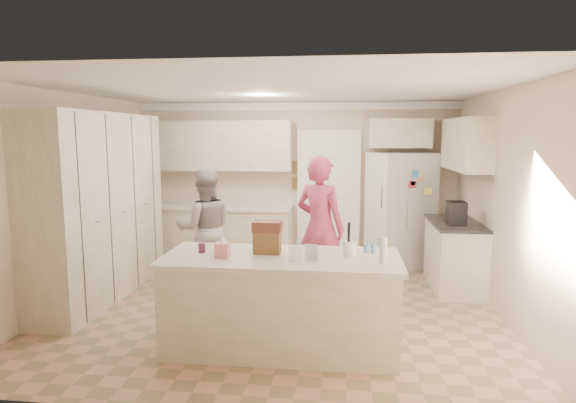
# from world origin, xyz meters

# --- Properties ---
(floor) EXTENTS (5.20, 4.60, 0.02)m
(floor) POSITION_xyz_m (0.00, 0.00, -0.01)
(floor) COLOR tan
(floor) RESTS_ON ground
(ceiling) EXTENTS (5.20, 4.60, 0.02)m
(ceiling) POSITION_xyz_m (0.00, 0.00, 2.61)
(ceiling) COLOR white
(ceiling) RESTS_ON wall_back
(wall_back) EXTENTS (5.20, 0.02, 2.60)m
(wall_back) POSITION_xyz_m (0.00, 2.31, 1.30)
(wall_back) COLOR beige
(wall_back) RESTS_ON ground
(wall_front) EXTENTS (5.20, 0.02, 2.60)m
(wall_front) POSITION_xyz_m (0.00, -2.31, 1.30)
(wall_front) COLOR beige
(wall_front) RESTS_ON ground
(wall_left) EXTENTS (0.02, 4.60, 2.60)m
(wall_left) POSITION_xyz_m (-2.61, 0.00, 1.30)
(wall_left) COLOR beige
(wall_left) RESTS_ON ground
(wall_right) EXTENTS (0.02, 4.60, 2.60)m
(wall_right) POSITION_xyz_m (2.61, 0.00, 1.30)
(wall_right) COLOR beige
(wall_right) RESTS_ON ground
(crown_back) EXTENTS (5.20, 0.08, 0.12)m
(crown_back) POSITION_xyz_m (0.00, 2.26, 2.53)
(crown_back) COLOR white
(crown_back) RESTS_ON wall_back
(pantry_bank) EXTENTS (0.60, 2.60, 2.35)m
(pantry_bank) POSITION_xyz_m (-2.30, 0.20, 1.18)
(pantry_bank) COLOR beige
(pantry_bank) RESTS_ON floor
(back_base_cab) EXTENTS (2.20, 0.60, 0.88)m
(back_base_cab) POSITION_xyz_m (-1.15, 2.00, 0.44)
(back_base_cab) COLOR beige
(back_base_cab) RESTS_ON floor
(back_countertop) EXTENTS (2.24, 0.63, 0.04)m
(back_countertop) POSITION_xyz_m (-1.15, 1.99, 0.90)
(back_countertop) COLOR #EBE2C5
(back_countertop) RESTS_ON back_base_cab
(back_upper_cab) EXTENTS (2.20, 0.35, 0.80)m
(back_upper_cab) POSITION_xyz_m (-1.15, 2.12, 1.90)
(back_upper_cab) COLOR beige
(back_upper_cab) RESTS_ON wall_back
(doorway_opening) EXTENTS (0.90, 0.06, 2.10)m
(doorway_opening) POSITION_xyz_m (0.55, 2.28, 1.05)
(doorway_opening) COLOR black
(doorway_opening) RESTS_ON floor
(doorway_casing) EXTENTS (1.02, 0.03, 2.22)m
(doorway_casing) POSITION_xyz_m (0.55, 2.24, 1.05)
(doorway_casing) COLOR white
(doorway_casing) RESTS_ON floor
(wall_frame_upper) EXTENTS (0.15, 0.02, 0.20)m
(wall_frame_upper) POSITION_xyz_m (0.02, 2.27, 1.55)
(wall_frame_upper) COLOR brown
(wall_frame_upper) RESTS_ON wall_back
(wall_frame_lower) EXTENTS (0.15, 0.02, 0.20)m
(wall_frame_lower) POSITION_xyz_m (0.02, 2.27, 1.28)
(wall_frame_lower) COLOR brown
(wall_frame_lower) RESTS_ON wall_back
(refrigerator) EXTENTS (1.11, 1.01, 1.80)m
(refrigerator) POSITION_xyz_m (1.69, 2.06, 0.90)
(refrigerator) COLOR white
(refrigerator) RESTS_ON floor
(fridge_seam) EXTENTS (0.02, 0.02, 1.78)m
(fridge_seam) POSITION_xyz_m (1.69, 1.70, 0.90)
(fridge_seam) COLOR gray
(fridge_seam) RESTS_ON refrigerator
(fridge_dispenser) EXTENTS (0.22, 0.03, 0.35)m
(fridge_dispenser) POSITION_xyz_m (1.47, 1.69, 1.15)
(fridge_dispenser) COLOR black
(fridge_dispenser) RESTS_ON refrigerator
(fridge_handle_l) EXTENTS (0.02, 0.02, 0.85)m
(fridge_handle_l) POSITION_xyz_m (1.64, 1.69, 1.05)
(fridge_handle_l) COLOR silver
(fridge_handle_l) RESTS_ON refrigerator
(fridge_handle_r) EXTENTS (0.02, 0.02, 0.85)m
(fridge_handle_r) POSITION_xyz_m (1.74, 1.69, 1.05)
(fridge_handle_r) COLOR silver
(fridge_handle_r) RESTS_ON refrigerator
(over_fridge_cab) EXTENTS (0.95, 0.35, 0.45)m
(over_fridge_cab) POSITION_xyz_m (1.65, 2.12, 2.10)
(over_fridge_cab) COLOR beige
(over_fridge_cab) RESTS_ON wall_back
(right_base_cab) EXTENTS (0.60, 1.20, 0.88)m
(right_base_cab) POSITION_xyz_m (2.30, 1.00, 0.44)
(right_base_cab) COLOR beige
(right_base_cab) RESTS_ON floor
(right_countertop) EXTENTS (0.63, 1.24, 0.04)m
(right_countertop) POSITION_xyz_m (2.29, 1.00, 0.90)
(right_countertop) COLOR #2D2B28
(right_countertop) RESTS_ON right_base_cab
(right_upper_cab) EXTENTS (0.35, 1.50, 0.70)m
(right_upper_cab) POSITION_xyz_m (2.43, 1.20, 1.95)
(right_upper_cab) COLOR beige
(right_upper_cab) RESTS_ON wall_right
(coffee_maker) EXTENTS (0.22, 0.28, 0.30)m
(coffee_maker) POSITION_xyz_m (2.25, 0.80, 1.07)
(coffee_maker) COLOR black
(coffee_maker) RESTS_ON right_countertop
(island_base) EXTENTS (2.20, 0.90, 0.88)m
(island_base) POSITION_xyz_m (0.20, -1.10, 0.44)
(island_base) COLOR beige
(island_base) RESTS_ON floor
(island_top) EXTENTS (2.28, 0.96, 0.05)m
(island_top) POSITION_xyz_m (0.20, -1.10, 0.90)
(island_top) COLOR #EBE2C5
(island_top) RESTS_ON island_base
(utensil_crock) EXTENTS (0.13, 0.13, 0.15)m
(utensil_crock) POSITION_xyz_m (0.85, -1.05, 1.00)
(utensil_crock) COLOR white
(utensil_crock) RESTS_ON island_top
(tissue_box) EXTENTS (0.13, 0.13, 0.14)m
(tissue_box) POSITION_xyz_m (-0.35, -1.20, 1.00)
(tissue_box) COLOR pink
(tissue_box) RESTS_ON island_top
(tissue_plume) EXTENTS (0.08, 0.08, 0.08)m
(tissue_plume) POSITION_xyz_m (-0.35, -1.20, 1.10)
(tissue_plume) COLOR white
(tissue_plume) RESTS_ON tissue_box
(dollhouse_body) EXTENTS (0.26, 0.18, 0.22)m
(dollhouse_body) POSITION_xyz_m (0.05, -1.00, 1.04)
(dollhouse_body) COLOR brown
(dollhouse_body) RESTS_ON island_top
(dollhouse_roof) EXTENTS (0.28, 0.20, 0.10)m
(dollhouse_roof) POSITION_xyz_m (0.05, -1.00, 1.20)
(dollhouse_roof) COLOR #592D1E
(dollhouse_roof) RESTS_ON dollhouse_body
(jam_jar) EXTENTS (0.07, 0.07, 0.09)m
(jam_jar) POSITION_xyz_m (-0.60, -1.05, 0.97)
(jam_jar) COLOR #59263F
(jam_jar) RESTS_ON island_top
(greeting_card_a) EXTENTS (0.12, 0.06, 0.16)m
(greeting_card_a) POSITION_xyz_m (0.35, -1.30, 1.01)
(greeting_card_a) COLOR white
(greeting_card_a) RESTS_ON island_top
(greeting_card_b) EXTENTS (0.12, 0.05, 0.16)m
(greeting_card_b) POSITION_xyz_m (0.50, -1.25, 1.01)
(greeting_card_b) COLOR silver
(greeting_card_b) RESTS_ON island_top
(water_bottle) EXTENTS (0.07, 0.07, 0.24)m
(water_bottle) POSITION_xyz_m (1.15, -1.25, 1.04)
(water_bottle) COLOR silver
(water_bottle) RESTS_ON island_top
(shaker_salt) EXTENTS (0.05, 0.05, 0.09)m
(shaker_salt) POSITION_xyz_m (1.02, -0.88, 0.97)
(shaker_salt) COLOR #4A7EB7
(shaker_salt) RESTS_ON island_top
(shaker_pepper) EXTENTS (0.05, 0.05, 0.09)m
(shaker_pepper) POSITION_xyz_m (1.09, -0.88, 0.97)
(shaker_pepper) COLOR #4A7EB7
(shaker_pepper) RESTS_ON island_top
(teen_boy) EXTENTS (0.94, 0.83, 1.61)m
(teen_boy) POSITION_xyz_m (-1.09, 0.72, 0.81)
(teen_boy) COLOR gray
(teen_boy) RESTS_ON floor
(teen_girl) EXTENTS (0.79, 0.70, 1.83)m
(teen_girl) POSITION_xyz_m (0.50, 0.42, 0.91)
(teen_girl) COLOR #C23F56
(teen_girl) RESTS_ON floor
(fridge_magnets) EXTENTS (0.76, 0.02, 1.44)m
(fridge_magnets) POSITION_xyz_m (1.69, 1.70, 0.90)
(fridge_magnets) COLOR tan
(fridge_magnets) RESTS_ON refrigerator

